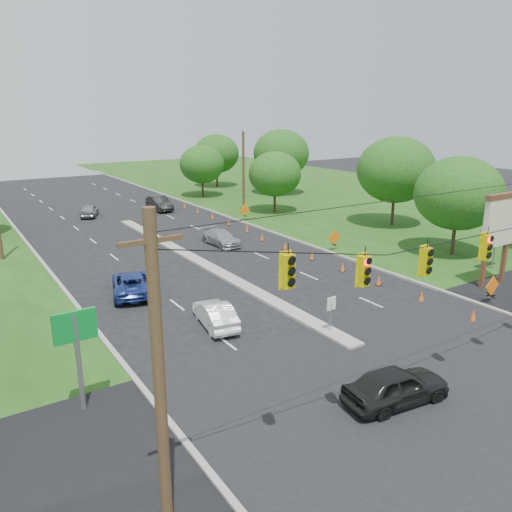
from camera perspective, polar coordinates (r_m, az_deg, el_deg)
ground at (r=22.80m, az=18.68°, el=-13.86°), size 160.00×160.00×0.00m
grass_right at (r=57.04m, az=22.16°, el=3.82°), size 40.00×160.00×0.06m
cross_street at (r=22.80m, az=18.68°, el=-13.86°), size 160.00×14.00×0.02m
curb_left at (r=43.65m, az=-23.86°, el=0.09°), size 0.25×110.00×0.16m
curb_right at (r=50.53m, az=-0.77°, el=3.56°), size 0.25×110.00×0.16m
median at (r=38.16m, az=-6.46°, el=-0.77°), size 1.00×34.00×0.18m
median_sign at (r=25.82m, az=8.59°, el=-5.88°), size 0.55×0.06×2.05m
signal_span at (r=20.24m, az=22.04°, el=-2.64°), size 25.60×0.32×9.00m
utility_pole_far_right at (r=55.20m, az=-1.44°, el=9.38°), size 0.28×0.28×9.00m
pylon_sign at (r=35.99m, az=26.02°, el=3.20°), size 5.90×2.30×6.12m
cone_0 at (r=29.95m, az=23.59°, el=-6.24°), size 0.32×0.32×0.70m
cone_1 at (r=31.82m, az=18.40°, el=-4.38°), size 0.32×0.32×0.70m
cone_2 at (r=33.95m, az=13.85°, el=-2.71°), size 0.32×0.32×0.70m
cone_3 at (r=36.30m, az=9.87°, el=-1.23°), size 0.32×0.32×0.70m
cone_4 at (r=38.82m, az=6.40°, el=0.06°), size 0.32×0.32×0.70m
cone_5 at (r=41.48m, az=3.36°, el=1.20°), size 0.32×0.32×0.70m
cone_6 at (r=44.26m, az=0.69°, el=2.19°), size 0.32×0.32×0.70m
cone_7 at (r=47.44m, az=-1.04°, el=3.15°), size 0.32×0.32×0.70m
cone_8 at (r=50.38m, az=-3.14°, el=3.91°), size 0.32×0.32×0.70m
cone_9 at (r=53.38m, az=-5.01°, el=4.57°), size 0.32×0.32×0.70m
cone_10 at (r=56.44m, az=-6.69°, el=5.16°), size 0.32×0.32×0.70m
cone_11 at (r=59.55m, az=-8.19°, el=5.69°), size 0.32×0.32×0.70m
work_sign_0 at (r=32.71m, az=25.38°, el=-3.21°), size 1.27×0.58×1.37m
work_sign_1 at (r=41.33m, az=8.93°, el=2.03°), size 1.27×0.58×1.37m
work_sign_2 at (r=52.33m, az=-1.29°, el=5.22°), size 1.27×0.58×1.37m
tree_7 at (r=41.98m, az=22.14°, el=6.64°), size 6.72×6.72×7.84m
tree_8 at (r=51.18m, az=15.70°, el=9.46°), size 7.56×7.56×8.82m
tree_9 at (r=56.29m, az=2.18°, el=9.34°), size 5.88×5.88×6.86m
tree_10 at (r=68.89m, az=2.90°, el=11.64°), size 7.56×7.56×8.82m
tree_11 at (r=76.14m, az=-4.54°, el=11.58°), size 6.72×6.72×7.84m
tree_12 at (r=67.25m, az=-6.21°, el=10.39°), size 5.88×5.88×6.86m
black_sedan at (r=20.92m, az=15.71°, el=-14.08°), size 4.63×2.31×1.52m
white_sedan at (r=26.90m, az=-4.68°, el=-6.63°), size 2.12×4.27×1.35m
blue_pickup at (r=32.29m, az=-13.99°, el=-3.03°), size 3.70×5.57×1.42m
silver_car_far at (r=42.96m, az=-4.03°, el=2.12°), size 1.96×4.52×1.30m
silver_car_oncoming at (r=57.39m, az=-18.51°, el=4.95°), size 3.03×4.26×1.35m
dark_car_receding at (r=59.15m, az=-10.99°, el=5.94°), size 1.86×4.96×1.62m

